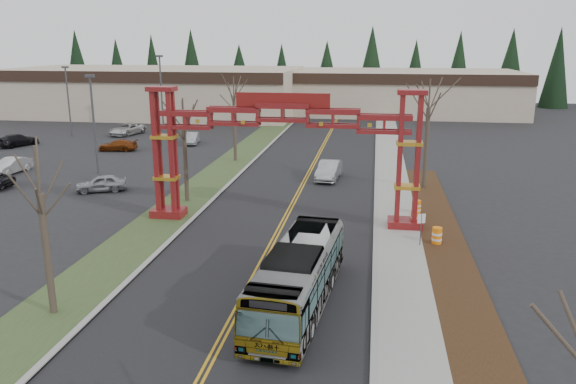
% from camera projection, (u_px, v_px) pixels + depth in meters
% --- Properties ---
extents(ground, '(200.00, 200.00, 0.00)m').
position_uv_depth(ground, '(203.00, 375.00, 20.39)').
color(ground, black).
rests_on(ground, ground).
extents(road, '(12.00, 110.00, 0.02)m').
position_uv_depth(road, '(297.00, 195.00, 44.24)').
color(road, black).
rests_on(road, ground).
extents(lane_line_left, '(0.12, 100.00, 0.01)m').
position_uv_depth(lane_line_left, '(296.00, 195.00, 44.25)').
color(lane_line_left, '#C98F17').
rests_on(lane_line_left, road).
extents(lane_line_right, '(0.12, 100.00, 0.01)m').
position_uv_depth(lane_line_right, '(299.00, 195.00, 44.22)').
color(lane_line_right, '#C98F17').
rests_on(lane_line_right, road).
extents(curb_right, '(0.30, 110.00, 0.15)m').
position_uv_depth(curb_right, '(376.00, 197.00, 43.31)').
color(curb_right, gray).
rests_on(curb_right, ground).
extents(sidewalk_right, '(2.60, 110.00, 0.14)m').
position_uv_depth(sidewalk_right, '(395.00, 198.00, 43.10)').
color(sidewalk_right, gray).
rests_on(sidewalk_right, ground).
extents(landscape_strip, '(2.60, 50.00, 0.12)m').
position_uv_depth(landscape_strip, '(456.00, 280.00, 28.40)').
color(landscape_strip, black).
rests_on(landscape_strip, ground).
extents(grass_median, '(4.00, 110.00, 0.08)m').
position_uv_depth(grass_median, '(200.00, 191.00, 45.42)').
color(grass_median, '#2F4522').
rests_on(grass_median, ground).
extents(curb_left, '(0.30, 110.00, 0.15)m').
position_uv_depth(curb_left, '(222.00, 191.00, 45.14)').
color(curb_left, gray).
rests_on(curb_left, ground).
extents(gateway_arch, '(18.20, 1.60, 8.90)m').
position_uv_depth(gateway_arch, '(283.00, 134.00, 36.01)').
color(gateway_arch, maroon).
rests_on(gateway_arch, ground).
extents(retail_building_west, '(46.00, 22.30, 7.50)m').
position_uv_depth(retail_building_west, '(157.00, 91.00, 92.51)').
color(retail_building_west, '#BCA690').
rests_on(retail_building_west, ground).
extents(retail_building_east, '(38.00, 20.30, 7.00)m').
position_uv_depth(retail_building_east, '(401.00, 92.00, 94.28)').
color(retail_building_east, '#BCA690').
rests_on(retail_building_east, ground).
extents(conifer_treeline, '(116.10, 5.60, 13.00)m').
position_uv_depth(conifer_treeline, '(347.00, 70.00, 106.45)').
color(conifer_treeline, black).
rests_on(conifer_treeline, ground).
extents(transit_bus, '(3.42, 10.85, 2.97)m').
position_uv_depth(transit_bus, '(299.00, 276.00, 25.30)').
color(transit_bus, '#9C9EA4').
rests_on(transit_bus, ground).
extents(silver_sedan, '(2.11, 5.01, 1.61)m').
position_uv_depth(silver_sedan, '(329.00, 170.00, 49.12)').
color(silver_sedan, '#A5A8AD').
rests_on(silver_sedan, ground).
extents(parked_car_near_a, '(4.29, 3.05, 1.36)m').
position_uv_depth(parked_car_near_a, '(101.00, 183.00, 45.19)').
color(parked_car_near_a, '#9FA2A6').
rests_on(parked_car_near_a, ground).
extents(parked_car_near_b, '(1.87, 4.42, 1.42)m').
position_uv_depth(parked_car_near_b, '(11.00, 166.00, 51.38)').
color(parked_car_near_b, silver).
rests_on(parked_car_near_b, ground).
extents(parked_car_mid_a, '(4.41, 2.18, 1.23)m').
position_uv_depth(parked_car_mid_a, '(118.00, 145.00, 62.01)').
color(parked_car_mid_a, maroon).
rests_on(parked_car_mid_a, ground).
extents(parked_car_far_a, '(2.09, 4.22, 1.33)m').
position_uv_depth(parked_car_far_a, '(192.00, 138.00, 66.17)').
color(parked_car_far_a, '#9DA1A4').
rests_on(parked_car_far_a, ground).
extents(parked_car_far_b, '(3.74, 5.79, 1.48)m').
position_uv_depth(parked_car_far_b, '(127.00, 129.00, 72.54)').
color(parked_car_far_b, '#BABABA').
rests_on(parked_car_far_b, ground).
extents(parked_car_far_c, '(3.62, 5.28, 1.42)m').
position_uv_depth(parked_car_far_c, '(18.00, 140.00, 64.74)').
color(parked_car_far_c, black).
rests_on(parked_car_far_c, ground).
extents(bare_tree_median_near, '(3.15, 3.15, 7.59)m').
position_uv_depth(bare_tree_median_near, '(40.00, 195.00, 23.59)').
color(bare_tree_median_near, '#382D26').
rests_on(bare_tree_median_near, ground).
extents(bare_tree_median_mid, '(3.19, 3.19, 7.77)m').
position_uv_depth(bare_tree_median_mid, '(184.00, 128.00, 41.04)').
color(bare_tree_median_mid, '#382D26').
rests_on(bare_tree_median_mid, ground).
extents(bare_tree_median_far, '(3.23, 3.23, 8.43)m').
position_uv_depth(bare_tree_median_far, '(234.00, 99.00, 55.21)').
color(bare_tree_median_far, '#382D26').
rests_on(bare_tree_median_far, ground).
extents(bare_tree_right_far, '(3.48, 3.48, 8.91)m').
position_uv_depth(bare_tree_right_far, '(429.00, 109.00, 44.58)').
color(bare_tree_right_far, '#382D26').
rests_on(bare_tree_right_far, ground).
extents(light_pole_near, '(0.77, 0.39, 8.92)m').
position_uv_depth(light_pole_near, '(93.00, 118.00, 49.95)').
color(light_pole_near, '#3F3F44').
rests_on(light_pole_near, ground).
extents(light_pole_mid, '(0.76, 0.38, 8.76)m').
position_uv_depth(light_pole_mid, '(68.00, 96.00, 70.22)').
color(light_pole_mid, '#3F3F44').
rests_on(light_pole_mid, ground).
extents(light_pole_far, '(0.87, 0.43, 9.99)m').
position_uv_depth(light_pole_far, '(161.00, 88.00, 74.26)').
color(light_pole_far, '#3F3F44').
rests_on(light_pole_far, ground).
extents(street_sign, '(0.46, 0.19, 2.06)m').
position_uv_depth(street_sign, '(421.00, 223.00, 32.66)').
color(street_sign, '#3F3F44').
rests_on(street_sign, ground).
extents(barrel_south, '(0.60, 0.60, 1.11)m').
position_uv_depth(barrel_south, '(437.00, 236.00, 33.25)').
color(barrel_south, orange).
rests_on(barrel_south, ground).
extents(barrel_mid, '(0.57, 0.57, 1.06)m').
position_uv_depth(barrel_mid, '(415.00, 219.00, 36.49)').
color(barrel_mid, orange).
rests_on(barrel_mid, ground).
extents(barrel_north, '(0.55, 0.55, 1.03)m').
position_uv_depth(barrel_north, '(417.00, 207.00, 39.17)').
color(barrel_north, orange).
rests_on(barrel_north, ground).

